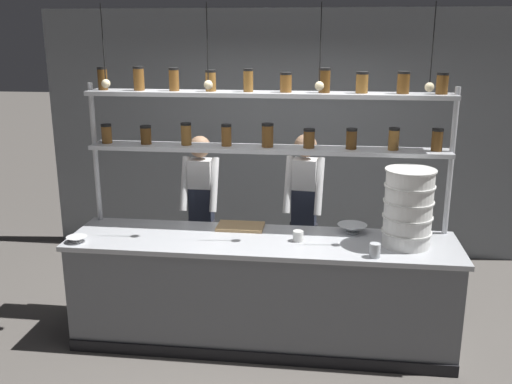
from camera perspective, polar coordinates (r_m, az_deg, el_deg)
The scene contains 13 objects.
ground_plane at distance 5.07m, azimuth 0.56°, elevation -14.53°, with size 40.00×40.00×0.00m, color #5B5651.
back_wall at distance 6.65m, azimuth 2.75°, elevation 5.74°, with size 5.58×0.12×2.81m, color gray.
prep_counter at distance 4.85m, azimuth 0.57°, elevation -9.84°, with size 3.18×0.76×0.92m.
spice_shelf_unit at distance 4.77m, azimuth 1.20°, elevation 6.66°, with size 3.06×0.28×2.28m.
chef_left at distance 5.57m, azimuth -5.49°, elevation -1.42°, with size 0.36×0.29×1.61m.
chef_center at distance 5.40m, azimuth 4.82°, elevation -1.62°, with size 0.38×0.31×1.65m.
container_stack at distance 4.59m, azimuth 14.98°, elevation -1.56°, with size 0.39×0.39×0.62m.
cutting_board at distance 4.93m, azimuth -1.56°, elevation -3.47°, with size 0.40×0.26×0.02m.
prep_bowl_near_left at distance 4.88m, azimuth 9.59°, elevation -3.62°, with size 0.25×0.25×0.07m.
prep_bowl_center_front at distance 4.82m, azimuth -17.48°, elevation -4.54°, with size 0.17×0.17×0.05m.
serving_cup_front at distance 4.63m, azimuth 4.24°, elevation -4.41°, with size 0.08×0.08×0.09m.
serving_cup_by_board at distance 4.38m, azimuth 11.80°, elevation -5.74°, with size 0.08×0.08×0.11m.
pendant_light_row at distance 4.39m, azimuth 0.67°, elevation 11.01°, with size 2.54×0.07×0.64m.
Camera 1 is at (0.49, -4.35, 2.54)m, focal length 40.00 mm.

